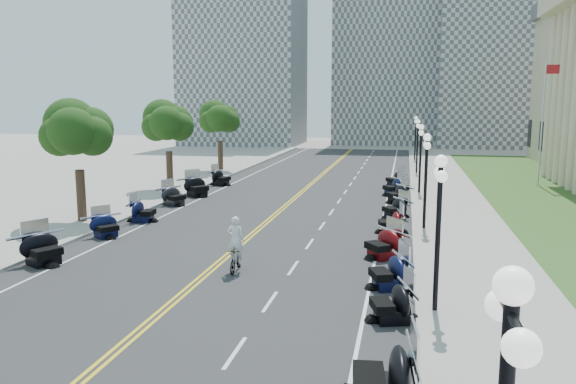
# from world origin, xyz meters

# --- Properties ---
(ground) EXTENTS (160.00, 160.00, 0.00)m
(ground) POSITION_xyz_m (0.00, 0.00, 0.00)
(ground) COLOR gray
(road) EXTENTS (16.00, 90.00, 0.01)m
(road) POSITION_xyz_m (0.00, 10.00, 0.00)
(road) COLOR #333335
(road) RESTS_ON ground
(centerline_yellow_a) EXTENTS (0.12, 90.00, 0.00)m
(centerline_yellow_a) POSITION_xyz_m (-0.12, 10.00, 0.01)
(centerline_yellow_a) COLOR yellow
(centerline_yellow_a) RESTS_ON road
(centerline_yellow_b) EXTENTS (0.12, 90.00, 0.00)m
(centerline_yellow_b) POSITION_xyz_m (0.12, 10.00, 0.01)
(centerline_yellow_b) COLOR yellow
(centerline_yellow_b) RESTS_ON road
(edge_line_north) EXTENTS (0.12, 90.00, 0.00)m
(edge_line_north) POSITION_xyz_m (6.40, 10.00, 0.01)
(edge_line_north) COLOR white
(edge_line_north) RESTS_ON road
(edge_line_south) EXTENTS (0.12, 90.00, 0.00)m
(edge_line_south) POSITION_xyz_m (-6.40, 10.00, 0.01)
(edge_line_south) COLOR white
(edge_line_south) RESTS_ON road
(lane_dash_3) EXTENTS (0.12, 2.00, 0.00)m
(lane_dash_3) POSITION_xyz_m (3.20, -12.00, 0.01)
(lane_dash_3) COLOR white
(lane_dash_3) RESTS_ON road
(lane_dash_4) EXTENTS (0.12, 2.00, 0.00)m
(lane_dash_4) POSITION_xyz_m (3.20, -8.00, 0.01)
(lane_dash_4) COLOR white
(lane_dash_4) RESTS_ON road
(lane_dash_5) EXTENTS (0.12, 2.00, 0.00)m
(lane_dash_5) POSITION_xyz_m (3.20, -4.00, 0.01)
(lane_dash_5) COLOR white
(lane_dash_5) RESTS_ON road
(lane_dash_6) EXTENTS (0.12, 2.00, 0.00)m
(lane_dash_6) POSITION_xyz_m (3.20, 0.00, 0.01)
(lane_dash_6) COLOR white
(lane_dash_6) RESTS_ON road
(lane_dash_7) EXTENTS (0.12, 2.00, 0.00)m
(lane_dash_7) POSITION_xyz_m (3.20, 4.00, 0.01)
(lane_dash_7) COLOR white
(lane_dash_7) RESTS_ON road
(lane_dash_8) EXTENTS (0.12, 2.00, 0.00)m
(lane_dash_8) POSITION_xyz_m (3.20, 8.00, 0.01)
(lane_dash_8) COLOR white
(lane_dash_8) RESTS_ON road
(lane_dash_9) EXTENTS (0.12, 2.00, 0.00)m
(lane_dash_9) POSITION_xyz_m (3.20, 12.00, 0.01)
(lane_dash_9) COLOR white
(lane_dash_9) RESTS_ON road
(lane_dash_10) EXTENTS (0.12, 2.00, 0.00)m
(lane_dash_10) POSITION_xyz_m (3.20, 16.00, 0.01)
(lane_dash_10) COLOR white
(lane_dash_10) RESTS_ON road
(lane_dash_11) EXTENTS (0.12, 2.00, 0.00)m
(lane_dash_11) POSITION_xyz_m (3.20, 20.00, 0.01)
(lane_dash_11) COLOR white
(lane_dash_11) RESTS_ON road
(lane_dash_12) EXTENTS (0.12, 2.00, 0.00)m
(lane_dash_12) POSITION_xyz_m (3.20, 24.00, 0.01)
(lane_dash_12) COLOR white
(lane_dash_12) RESTS_ON road
(lane_dash_13) EXTENTS (0.12, 2.00, 0.00)m
(lane_dash_13) POSITION_xyz_m (3.20, 28.00, 0.01)
(lane_dash_13) COLOR white
(lane_dash_13) RESTS_ON road
(lane_dash_14) EXTENTS (0.12, 2.00, 0.00)m
(lane_dash_14) POSITION_xyz_m (3.20, 32.00, 0.01)
(lane_dash_14) COLOR white
(lane_dash_14) RESTS_ON road
(lane_dash_15) EXTENTS (0.12, 2.00, 0.00)m
(lane_dash_15) POSITION_xyz_m (3.20, 36.00, 0.01)
(lane_dash_15) COLOR white
(lane_dash_15) RESTS_ON road
(lane_dash_16) EXTENTS (0.12, 2.00, 0.00)m
(lane_dash_16) POSITION_xyz_m (3.20, 40.00, 0.01)
(lane_dash_16) COLOR white
(lane_dash_16) RESTS_ON road
(lane_dash_17) EXTENTS (0.12, 2.00, 0.00)m
(lane_dash_17) POSITION_xyz_m (3.20, 44.00, 0.01)
(lane_dash_17) COLOR white
(lane_dash_17) RESTS_ON road
(lane_dash_18) EXTENTS (0.12, 2.00, 0.00)m
(lane_dash_18) POSITION_xyz_m (3.20, 48.00, 0.01)
(lane_dash_18) COLOR white
(lane_dash_18) RESTS_ON road
(lane_dash_19) EXTENTS (0.12, 2.00, 0.00)m
(lane_dash_19) POSITION_xyz_m (3.20, 52.00, 0.01)
(lane_dash_19) COLOR white
(lane_dash_19) RESTS_ON road
(sidewalk_north) EXTENTS (5.00, 90.00, 0.15)m
(sidewalk_north) POSITION_xyz_m (10.50, 10.00, 0.07)
(sidewalk_north) COLOR #9E9991
(sidewalk_north) RESTS_ON ground
(sidewalk_south) EXTENTS (5.00, 90.00, 0.15)m
(sidewalk_south) POSITION_xyz_m (-10.50, 10.00, 0.07)
(sidewalk_south) COLOR #9E9991
(sidewalk_south) RESTS_ON ground
(lawn) EXTENTS (9.00, 60.00, 0.10)m
(lawn) POSITION_xyz_m (17.50, 18.00, 0.05)
(lawn) COLOR #356023
(lawn) RESTS_ON ground
(distant_block_a) EXTENTS (18.00, 14.00, 26.00)m
(distant_block_a) POSITION_xyz_m (-18.00, 62.00, 13.00)
(distant_block_a) COLOR gray
(distant_block_a) RESTS_ON ground
(distant_block_b) EXTENTS (16.00, 12.00, 30.00)m
(distant_block_b) POSITION_xyz_m (4.00, 68.00, 15.00)
(distant_block_b) COLOR gray
(distant_block_b) RESTS_ON ground
(distant_block_c) EXTENTS (20.00, 14.00, 22.00)m
(distant_block_c) POSITION_xyz_m (22.00, 65.00, 11.00)
(distant_block_c) COLOR gray
(distant_block_c) RESTS_ON ground
(street_lamp_1) EXTENTS (0.50, 1.20, 4.90)m
(street_lamp_1) POSITION_xyz_m (8.60, -8.00, 2.60)
(street_lamp_1) COLOR black
(street_lamp_1) RESTS_ON sidewalk_north
(street_lamp_2) EXTENTS (0.50, 1.20, 4.90)m
(street_lamp_2) POSITION_xyz_m (8.60, 4.00, 2.60)
(street_lamp_2) COLOR black
(street_lamp_2) RESTS_ON sidewalk_north
(street_lamp_3) EXTENTS (0.50, 1.20, 4.90)m
(street_lamp_3) POSITION_xyz_m (8.60, 16.00, 2.60)
(street_lamp_3) COLOR black
(street_lamp_3) RESTS_ON sidewalk_north
(street_lamp_4) EXTENTS (0.50, 1.20, 4.90)m
(street_lamp_4) POSITION_xyz_m (8.60, 28.00, 2.60)
(street_lamp_4) COLOR black
(street_lamp_4) RESTS_ON sidewalk_north
(street_lamp_5) EXTENTS (0.50, 1.20, 4.90)m
(street_lamp_5) POSITION_xyz_m (8.60, 40.00, 2.60)
(street_lamp_5) COLOR black
(street_lamp_5) RESTS_ON sidewalk_north
(flagpole) EXTENTS (1.10, 0.20, 10.00)m
(flagpole) POSITION_xyz_m (18.00, 22.00, 5.00)
(flagpole) COLOR silver
(flagpole) RESTS_ON ground
(tree_2) EXTENTS (4.80, 4.80, 9.20)m
(tree_2) POSITION_xyz_m (-10.00, 2.00, 4.75)
(tree_2) COLOR #235619
(tree_2) RESTS_ON sidewalk_south
(tree_3) EXTENTS (4.80, 4.80, 9.20)m
(tree_3) POSITION_xyz_m (-10.00, 14.00, 4.75)
(tree_3) COLOR #235619
(tree_3) RESTS_ON sidewalk_south
(tree_4) EXTENTS (4.80, 4.80, 9.20)m
(tree_4) POSITION_xyz_m (-10.00, 26.00, 4.75)
(tree_4) COLOR #235619
(tree_4) RESTS_ON sidewalk_south
(motorcycle_n_2) EXTENTS (2.40, 2.40, 1.53)m
(motorcycle_n_2) POSITION_xyz_m (7.23, -13.84, 0.76)
(motorcycle_n_2) COLOR black
(motorcycle_n_2) RESTS_ON road
(motorcycle_n_3) EXTENTS (2.32, 2.32, 1.30)m
(motorcycle_n_3) POSITION_xyz_m (7.26, -8.87, 0.65)
(motorcycle_n_3) COLOR black
(motorcycle_n_3) RESTS_ON road
(motorcycle_n_4) EXTENTS (2.50, 2.50, 1.36)m
(motorcycle_n_4) POSITION_xyz_m (7.08, -5.77, 0.68)
(motorcycle_n_4) COLOR black
(motorcycle_n_4) RESTS_ON road
(motorcycle_n_5) EXTENTS (2.81, 2.81, 1.40)m
(motorcycle_n_5) POSITION_xyz_m (6.72, -1.77, 0.70)
(motorcycle_n_5) COLOR #590A0C
(motorcycle_n_5) RESTS_ON road
(motorcycle_n_6) EXTENTS (2.16, 2.16, 1.30)m
(motorcycle_n_6) POSITION_xyz_m (6.91, 3.03, 0.65)
(motorcycle_n_6) COLOR #590A0C
(motorcycle_n_6) RESTS_ON road
(motorcycle_n_7) EXTENTS (2.58, 2.58, 1.31)m
(motorcycle_n_7) POSITION_xyz_m (7.05, 6.93, 0.66)
(motorcycle_n_7) COLOR black
(motorcycle_n_7) RESTS_ON road
(motorcycle_n_8) EXTENTS (2.69, 2.69, 1.37)m
(motorcycle_n_8) POSITION_xyz_m (7.12, 12.01, 0.69)
(motorcycle_n_8) COLOR black
(motorcycle_n_8) RESTS_ON road
(motorcycle_n_9) EXTENTS (2.77, 2.77, 1.42)m
(motorcycle_n_9) POSITION_xyz_m (6.81, 15.03, 0.71)
(motorcycle_n_9) COLOR black
(motorcycle_n_9) RESTS_ON road
(motorcycle_n_10) EXTENTS (2.60, 2.60, 1.35)m
(motorcycle_n_10) POSITION_xyz_m (6.81, 19.60, 0.68)
(motorcycle_n_10) COLOR black
(motorcycle_n_10) RESTS_ON road
(motorcycle_s_4) EXTENTS (2.86, 2.86, 1.47)m
(motorcycle_s_4) POSITION_xyz_m (-7.06, -5.64, 0.74)
(motorcycle_s_4) COLOR black
(motorcycle_s_4) RESTS_ON road
(motorcycle_s_5) EXTENTS (2.51, 2.51, 1.26)m
(motorcycle_s_5) POSITION_xyz_m (-7.00, -0.76, 0.63)
(motorcycle_s_5) COLOR black
(motorcycle_s_5) RESTS_ON road
(motorcycle_s_6) EXTENTS (2.06, 2.06, 1.34)m
(motorcycle_s_6) POSITION_xyz_m (-6.85, 3.02, 0.67)
(motorcycle_s_6) COLOR black
(motorcycle_s_6) RESTS_ON road
(motorcycle_s_7) EXTENTS (2.60, 2.60, 1.38)m
(motorcycle_s_7) POSITION_xyz_m (-7.18, 8.13, 0.69)
(motorcycle_s_7) COLOR black
(motorcycle_s_7) RESTS_ON road
(motorcycle_s_8) EXTENTS (3.10, 3.10, 1.54)m
(motorcycle_s_8) POSITION_xyz_m (-6.98, 11.79, 0.77)
(motorcycle_s_8) COLOR black
(motorcycle_s_8) RESTS_ON road
(motorcycle_s_9) EXTENTS (2.43, 2.43, 1.39)m
(motorcycle_s_9) POSITION_xyz_m (-7.04, 17.28, 0.70)
(motorcycle_s_9) COLOR black
(motorcycle_s_9) RESTS_ON road
(bicycle) EXTENTS (0.53, 1.66, 0.99)m
(bicycle) POSITION_xyz_m (1.06, -4.95, 0.49)
(bicycle) COLOR #A51414
(bicycle) RESTS_ON road
(cyclist_rider) EXTENTS (0.69, 0.46, 1.90)m
(cyclist_rider) POSITION_xyz_m (1.06, -4.95, 1.94)
(cyclist_rider) COLOR white
(cyclist_rider) RESTS_ON bicycle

